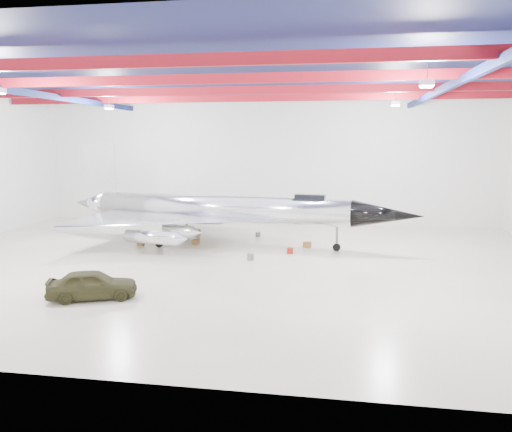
# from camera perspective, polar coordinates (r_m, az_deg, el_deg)

# --- Properties ---
(floor) EXTENTS (40.00, 40.00, 0.00)m
(floor) POSITION_cam_1_polar(r_m,az_deg,el_deg) (30.08, -3.26, -5.42)
(floor) COLOR #C1B499
(floor) RESTS_ON ground
(wall_back) EXTENTS (40.00, 0.00, 40.00)m
(wall_back) POSITION_cam_1_polar(r_m,az_deg,el_deg) (43.97, 0.96, 6.31)
(wall_back) COLOR silver
(wall_back) RESTS_ON floor
(ceiling) EXTENTS (40.00, 40.00, 0.00)m
(ceiling) POSITION_cam_1_polar(r_m,az_deg,el_deg) (29.40, -3.45, 15.86)
(ceiling) COLOR #0A0F38
(ceiling) RESTS_ON wall_back
(ceiling_structure) EXTENTS (39.50, 29.50, 1.08)m
(ceiling_structure) POSITION_cam_1_polar(r_m,az_deg,el_deg) (29.33, -3.44, 14.55)
(ceiling_structure) COLOR maroon
(ceiling_structure) RESTS_ON ceiling
(jet_aircraft) EXTENTS (25.60, 16.28, 6.99)m
(jet_aircraft) POSITION_cam_1_polar(r_m,az_deg,el_deg) (35.25, -4.17, 0.46)
(jet_aircraft) COLOR silver
(jet_aircraft) RESTS_ON floor
(jeep) EXTENTS (4.36, 2.97, 1.38)m
(jeep) POSITION_cam_1_polar(r_m,az_deg,el_deg) (24.56, -18.20, -7.43)
(jeep) COLOR #323119
(jeep) RESTS_ON floor
(crate_ply) EXTENTS (0.47, 0.38, 0.32)m
(crate_ply) POSITION_cam_1_polar(r_m,az_deg,el_deg) (35.97, -13.04, -3.03)
(crate_ply) COLOR olive
(crate_ply) RESTS_ON floor
(toolbox_red) EXTENTS (0.57, 0.52, 0.32)m
(toolbox_red) POSITION_cam_1_polar(r_m,az_deg,el_deg) (39.72, -6.71, -1.76)
(toolbox_red) COLOR maroon
(toolbox_red) RESTS_ON floor
(engine_drum) EXTENTS (0.53, 0.53, 0.38)m
(engine_drum) POSITION_cam_1_polar(r_m,az_deg,el_deg) (30.78, -0.64, -4.71)
(engine_drum) COLOR #59595B
(engine_drum) RESTS_ON floor
(parts_bin) EXTENTS (0.58, 0.48, 0.38)m
(parts_bin) POSITION_cam_1_polar(r_m,az_deg,el_deg) (34.59, 5.87, -3.26)
(parts_bin) COLOR olive
(parts_bin) RESTS_ON floor
(tool_chest) EXTENTS (0.54, 0.54, 0.37)m
(tool_chest) POSITION_cam_1_polar(r_m,az_deg,el_deg) (32.62, 3.92, -3.97)
(tool_chest) COLOR maroon
(tool_chest) RESTS_ON floor
(oil_barrel) EXTENTS (0.51, 0.41, 0.36)m
(oil_barrel) POSITION_cam_1_polar(r_m,az_deg,el_deg) (35.53, -6.92, -2.98)
(oil_barrel) COLOR olive
(oil_barrel) RESTS_ON floor
(spares_box) EXTENTS (0.48, 0.48, 0.34)m
(spares_box) POSITION_cam_1_polar(r_m,az_deg,el_deg) (38.22, 0.23, -2.10)
(spares_box) COLOR #59595B
(spares_box) RESTS_ON floor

